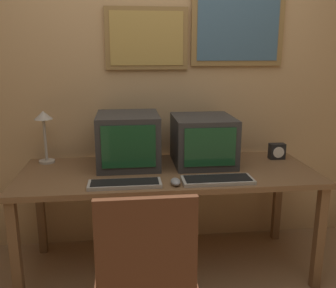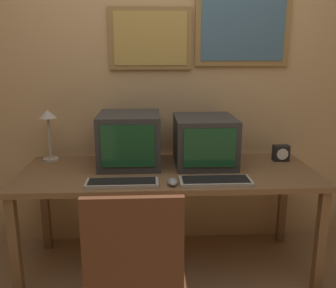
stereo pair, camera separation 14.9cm
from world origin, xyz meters
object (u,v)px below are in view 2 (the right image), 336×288
monitor_right (205,141)px  desk_lamp (48,123)px  monitor_left (130,139)px  mouse_near_keyboard (173,182)px  desk_clock (281,153)px  keyboard_side (215,181)px  keyboard_main (122,183)px  office_chair (136,286)px

monitor_right → desk_lamp: bearing=172.6°
monitor_left → monitor_right: bearing=-1.2°
mouse_near_keyboard → desk_lamp: bearing=146.6°
desk_lamp → monitor_right: bearing=-7.4°
desk_clock → desk_lamp: desk_lamp is taller
keyboard_side → keyboard_main: bearing=-179.6°
monitor_right → desk_lamp: 1.13m
mouse_near_keyboard → office_chair: bearing=-113.7°
mouse_near_keyboard → desk_lamp: (-0.87, 0.57, 0.26)m
monitor_left → keyboard_side: (0.54, -0.41, -0.17)m
monitor_right → mouse_near_keyboard: size_ratio=4.35×
desk_clock → keyboard_main: bearing=-158.3°
mouse_near_keyboard → desk_clock: (0.83, 0.47, 0.04)m
mouse_near_keyboard → desk_lamp: 1.07m
keyboard_side → desk_clock: desk_clock is taller
keyboard_main → monitor_left: bearing=86.0°
monitor_left → mouse_near_keyboard: size_ratio=4.25×
desk_clock → monitor_left: bearing=-178.3°
mouse_near_keyboard → desk_clock: size_ratio=0.92×
monitor_right → keyboard_side: bearing=-88.4°
keyboard_main → desk_lamp: 0.83m
desk_lamp → office_chair: desk_lamp is taller
mouse_near_keyboard → desk_lamp: size_ratio=0.28×
desk_lamp → keyboard_main: bearing=-44.5°
desk_clock → desk_lamp: 1.71m
monitor_right → desk_clock: monitor_right is taller
monitor_left → desk_lamp: desk_lamp is taller
monitor_left → keyboard_main: size_ratio=1.03×
monitor_left → office_chair: 1.07m
monitor_left → keyboard_main: (-0.03, -0.42, -0.17)m
keyboard_side → office_chair: bearing=-133.0°
desk_clock → office_chair: bearing=-137.3°
keyboard_main → mouse_near_keyboard: mouse_near_keyboard is taller
keyboard_side → monitor_right: bearing=91.6°
monitor_right → keyboard_side: 0.43m
monitor_right → office_chair: (-0.47, -0.91, -0.52)m
keyboard_main → keyboard_side: size_ratio=1.00×
monitor_left → desk_clock: (1.10, 0.03, -0.12)m
monitor_left → desk_lamp: bearing=167.3°
keyboard_side → desk_clock: 0.72m
keyboard_main → office_chair: bearing=-79.9°
monitor_left → keyboard_side: size_ratio=1.03×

